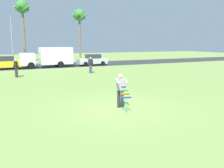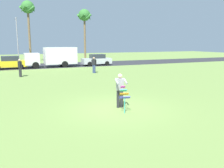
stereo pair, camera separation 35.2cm
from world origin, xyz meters
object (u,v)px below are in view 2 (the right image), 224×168
Objects in this scene: parked_truck_white_box at (54,57)px; person_walker_near at (94,64)px; parked_car_silver at (97,60)px; person_kite_flyer at (120,89)px; kite_held at (124,95)px; parked_car_yellow at (9,63)px; streetlight_pole at (17,38)px; palm_tree_right_near at (28,10)px; palm_tree_centre_far at (84,17)px; person_walker_far at (20,67)px.

person_walker_near is at bearing -70.60° from parked_truck_white_box.
parked_truck_white_box reaches higher than person_walker_near.
parked_truck_white_box reaches higher than parked_car_silver.
person_walker_near reaches higher than parked_car_silver.
person_kite_flyer and person_walker_near have the same top height.
kite_held is 0.29× the size of parked_car_yellow.
parked_truck_white_box is at bearing -60.56° from streetlight_pole.
person_kite_flyer is at bearing -87.13° from palm_tree_right_near.
parked_car_silver is (6.53, 21.49, -0.18)m from person_kite_flyer.
parked_truck_white_box is 1.60× the size of parked_car_silver.
person_kite_flyer is 13.90m from person_walker_near.
parked_truck_white_box is 0.67× the size of palm_tree_right_near.
palm_tree_centre_far is 19.91m from person_walker_near.
kite_held is at bearing -77.71° from parked_car_yellow.
palm_tree_centre_far reaches higher than person_kite_flyer.
person_walker_near and person_walker_far have the same top height.
palm_tree_right_near reaches higher than person_walker_far.
kite_held is 33.87m from palm_tree_right_near.
person_walker_near is at bearing -104.30° from palm_tree_centre_far.
parked_car_yellow is at bearing -100.67° from streetlight_pole.
palm_tree_right_near is at bearing 92.87° from person_kite_flyer.
palm_tree_centre_far reaches higher than person_walker_far.
parked_car_silver is 2.44× the size of person_walker_near.
parked_car_silver is 0.46× the size of palm_tree_centre_far.
palm_tree_centre_far reaches higher than parked_car_yellow.
kite_held is at bearing -106.74° from parked_car_silver.
parked_car_silver is 0.60× the size of streetlight_pole.
person_walker_far is (-10.65, -7.91, 0.16)m from parked_car_silver.
parked_car_silver is at bearing -52.57° from palm_tree_right_near.
person_kite_flyer is at bearing -82.79° from streetlight_pole.
parked_truck_white_box is 9.18m from person_walker_far.
parked_car_silver is 2.44× the size of person_walker_far.
person_walker_far is (-0.47, -15.28, -3.06)m from streetlight_pole.
parked_car_silver is at bearing -0.00° from parked_car_yellow.
person_kite_flyer is 33.05m from palm_tree_right_near.
palm_tree_centre_far is at bearing 75.88° from person_kite_flyer.
person_kite_flyer is at bearing -73.13° from person_walker_far.
person_kite_flyer is 0.17× the size of palm_tree_right_near.
kite_held is at bearing -87.51° from palm_tree_right_near.
palm_tree_right_near is at bearing 127.43° from parked_car_silver.
kite_held is 30.06m from streetlight_pole.
person_walker_near is (3.51, 14.31, 0.10)m from kite_held.
palm_tree_centre_far reaches higher than parked_truck_white_box.
streetlight_pole is (1.39, 7.38, 3.22)m from parked_car_yellow.
person_kite_flyer is 14.19m from person_walker_far.
person_walker_near is 1.00× the size of person_walker_far.
streetlight_pole is at bearing 114.42° from person_walker_near.
palm_tree_centre_far is at bearing 56.22° from person_walker_far.
parked_truck_white_box is at bearing 59.64° from person_walker_far.
person_walker_near is (3.33, 13.49, -0.02)m from person_kite_flyer.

